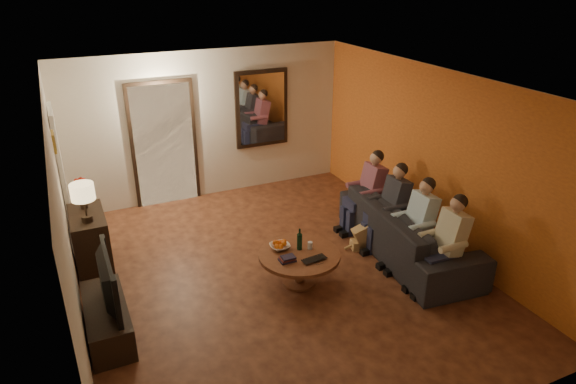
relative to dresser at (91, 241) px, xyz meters
name	(u,v)px	position (x,y,z in m)	size (l,w,h in m)	color
floor	(277,274)	(2.25, -1.23, -0.41)	(5.00, 6.00, 0.01)	#3E1A10
ceiling	(275,84)	(2.25, -1.23, 2.19)	(5.00, 6.00, 0.01)	white
back_wall	(208,125)	(2.25, 1.77, 0.89)	(5.00, 0.02, 2.60)	beige
front_wall	(429,324)	(2.25, -4.23, 0.89)	(5.00, 0.02, 2.60)	beige
left_wall	(65,225)	(-0.25, -1.23, 0.89)	(0.02, 6.00, 2.60)	beige
right_wall	(434,158)	(4.75, -1.23, 0.89)	(0.02, 6.00, 2.60)	beige
orange_accent	(433,158)	(4.74, -1.23, 0.89)	(0.01, 6.00, 2.60)	#BF5820
kitchen_doorway	(164,145)	(1.45, 1.75, 0.64)	(1.00, 0.06, 2.10)	#FFE0A5
door_trim	(164,145)	(1.45, 1.74, 0.64)	(1.12, 0.04, 2.22)	black
fridge_glimpse	(179,151)	(1.70, 1.75, 0.49)	(0.45, 0.03, 1.70)	silver
mirror_frame	(262,109)	(3.25, 1.73, 1.09)	(1.00, 0.05, 1.40)	black
mirror_glass	(262,109)	(3.25, 1.70, 1.09)	(0.86, 0.02, 1.26)	white
white_door	(62,176)	(-0.21, 1.07, 0.61)	(0.06, 0.85, 2.04)	white
framed_art	(54,142)	(-0.22, 0.07, 1.44)	(0.03, 0.28, 0.24)	#B28C33
art_canvas	(55,142)	(-0.21, 0.07, 1.44)	(0.01, 0.22, 0.18)	brown
dresser	(91,241)	(0.00, 0.00, 0.00)	(0.45, 0.92, 0.82)	black
table_lamp	(84,202)	(0.00, -0.22, 0.68)	(0.30, 0.30, 0.54)	beige
flower_vase	(82,193)	(0.00, 0.22, 0.63)	(0.14, 0.14, 0.44)	red
tv_stand	(107,319)	(0.00, -1.58, -0.21)	(0.45, 1.21, 0.40)	black
tv	(101,282)	(0.00, -1.58, 0.30)	(0.14, 1.06, 0.61)	black
sofa	(408,230)	(4.18, -1.51, -0.03)	(1.01, 2.58, 0.75)	black
person_a	(446,247)	(4.08, -2.41, 0.19)	(0.60, 0.40, 1.20)	tan
person_b	(417,227)	(4.08, -1.81, 0.19)	(0.60, 0.40, 1.20)	tan
person_c	(391,209)	(4.08, -1.21, 0.19)	(0.60, 0.40, 1.20)	tan
person_d	(369,194)	(4.08, -0.61, 0.19)	(0.60, 0.40, 1.20)	tan
dog	(368,231)	(3.76, -1.14, -0.13)	(0.56, 0.24, 0.56)	#9E7B49
coffee_table	(299,268)	(2.43, -1.55, -0.18)	(1.07, 1.07, 0.45)	brown
bowl	(280,246)	(2.25, -1.33, 0.07)	(0.26, 0.26, 0.06)	white
oranges	(280,242)	(2.25, -1.33, 0.14)	(0.20, 0.20, 0.08)	#D95B12
wine_bottle	(300,239)	(2.48, -1.45, 0.20)	(0.07, 0.07, 0.31)	black
wine_glass	(310,245)	(2.61, -1.50, 0.09)	(0.06, 0.06, 0.10)	silver
book_stack	(287,258)	(2.21, -1.65, 0.08)	(0.20, 0.15, 0.07)	black
laptop	(316,261)	(2.53, -1.83, 0.05)	(0.33, 0.21, 0.03)	black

